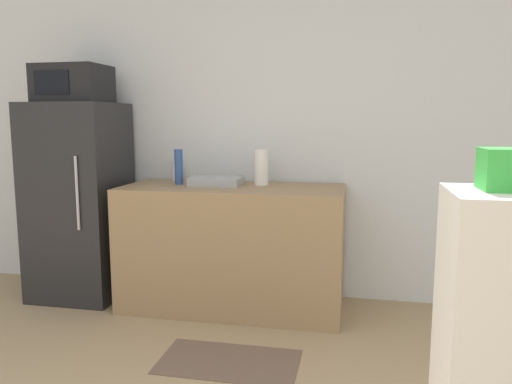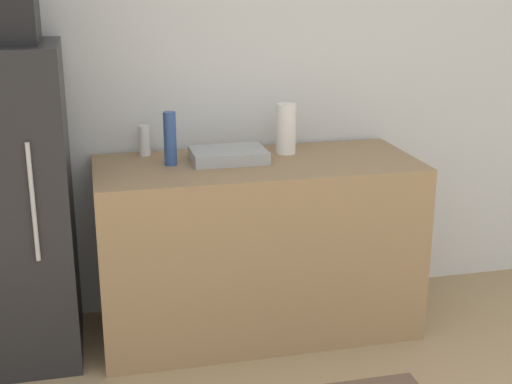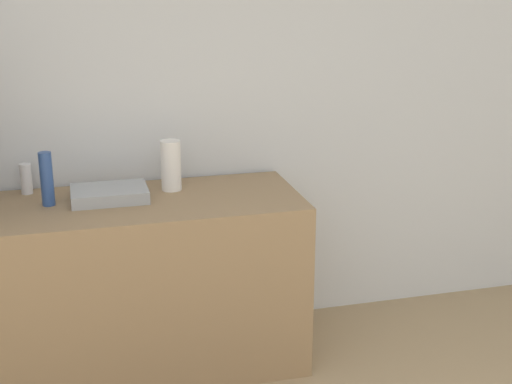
{
  "view_description": "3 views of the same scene",
  "coord_description": "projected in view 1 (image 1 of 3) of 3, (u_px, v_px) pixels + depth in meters",
  "views": [
    {
      "loc": [
        0.97,
        -1.01,
        1.37
      ],
      "look_at": [
        0.34,
        2.06,
        0.92
      ],
      "focal_mm": 35.0,
      "sensor_mm": 36.0,
      "label": 1
    },
    {
      "loc": [
        -0.7,
        -0.87,
        1.8
      ],
      "look_at": [
        -0.05,
        1.85,
        0.93
      ],
      "focal_mm": 50.0,
      "sensor_mm": 36.0,
      "label": 2
    },
    {
      "loc": [
        -0.2,
        -0.9,
        1.98
      ],
      "look_at": [
        0.5,
        1.73,
        1.12
      ],
      "focal_mm": 50.0,
      "sensor_mm": 36.0,
      "label": 3
    }
  ],
  "objects": [
    {
      "name": "kitchen_rug",
      "position": [
        229.0,
        361.0,
        2.85
      ],
      "size": [
        0.8,
        0.45,
        0.01
      ],
      "primitive_type": "cube",
      "color": "brown",
      "rests_on": "ground_plane"
    },
    {
      "name": "refrigerator",
      "position": [
        79.0,
        201.0,
        3.86
      ],
      "size": [
        0.65,
        0.63,
        1.5
      ],
      "color": "#232326",
      "rests_on": "ground_plane"
    },
    {
      "name": "paper_towel_roll",
      "position": [
        261.0,
        167.0,
        3.66
      ],
      "size": [
        0.1,
        0.1,
        0.26
      ],
      "primitive_type": "cylinder",
      "color": "white",
      "rests_on": "counter"
    },
    {
      "name": "bottle_short",
      "position": [
        176.0,
        171.0,
        3.93
      ],
      "size": [
        0.06,
        0.06,
        0.15
      ],
      "primitive_type": "cylinder",
      "color": "silver",
      "rests_on": "counter"
    },
    {
      "name": "sink_basin",
      "position": [
        216.0,
        181.0,
        3.65
      ],
      "size": [
        0.37,
        0.26,
        0.06
      ],
      "primitive_type": "cube",
      "color": "#9EA3A8",
      "rests_on": "counter"
    },
    {
      "name": "counter",
      "position": [
        233.0,
        247.0,
        3.64
      ],
      "size": [
        1.59,
        0.68,
        0.9
      ],
      "primitive_type": "cube",
      "color": "#937551",
      "rests_on": "ground_plane"
    },
    {
      "name": "microwave",
      "position": [
        73.0,
        84.0,
        3.73
      ],
      "size": [
        0.5,
        0.4,
        0.28
      ],
      "color": "black",
      "rests_on": "refrigerator"
    },
    {
      "name": "bottle_tall",
      "position": [
        179.0,
        167.0,
        3.69
      ],
      "size": [
        0.06,
        0.06,
        0.26
      ],
      "primitive_type": "cylinder",
      "color": "#2D4C8C",
      "rests_on": "counter"
    },
    {
      "name": "wall_back",
      "position": [
        233.0,
        129.0,
        3.91
      ],
      "size": [
        8.0,
        0.06,
        2.6
      ],
      "primitive_type": "cube",
      "color": "silver",
      "rests_on": "ground_plane"
    }
  ]
}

